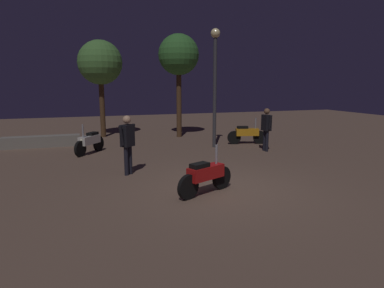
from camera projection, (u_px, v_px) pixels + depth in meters
ground_plane at (224, 189)px, 8.06m from camera, size 40.00×40.00×0.00m
motorcycle_red_foreground at (206, 175)px, 7.64m from camera, size 1.55×0.79×1.11m
motorcycle_white_parked_left at (90, 142)px, 12.08m from camera, size 1.08×1.39×1.11m
motorcycle_orange_parked_right at (247, 134)px, 14.04m from camera, size 1.63×0.53×1.11m
person_rider_beside at (127, 140)px, 9.17m from camera, size 0.55×0.51×1.66m
person_bystander_far at (266, 126)px, 12.45m from camera, size 0.25×0.66×1.62m
streetlamp_near at (215, 72)px, 12.89m from camera, size 0.36×0.36×4.59m
tree_left_bg at (179, 56)px, 15.37m from camera, size 1.88×1.88×4.78m
tree_center_bg at (100, 63)px, 15.40m from camera, size 2.04×2.04×4.51m
planter_wall_low at (42, 141)px, 13.39m from camera, size 2.93×0.50×0.45m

